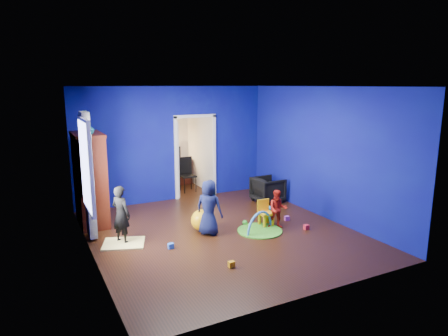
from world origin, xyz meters
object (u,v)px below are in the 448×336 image
armchair (268,190)px  study_desk (176,172)px  vase (89,129)px  hopper_ball (202,220)px  kid_chair (266,214)px  child_navy (209,207)px  crt_tv (92,177)px  folding_chair (188,175)px  tv_armoire (90,179)px  child_black (121,214)px  toddler_red (278,209)px  play_mat (260,231)px

armchair → study_desk: size_ratio=0.80×
vase → hopper_ball: size_ratio=0.50×
armchair → kid_chair: 1.79m
child_navy → vase: 2.86m
armchair → crt_tv: crt_tv is taller
armchair → vase: vase is taller
study_desk → hopper_ball: bearing=-102.9°
hopper_ball → kid_chair: bearing=-15.2°
vase → study_desk: bearing=44.7°
vase → kid_chair: bearing=-25.1°
child_navy → crt_tv: 2.62m
folding_chair → tv_armoire: bearing=-151.5°
child_black → child_navy: size_ratio=1.00×
tv_armoire → armchair: bearing=-4.5°
folding_chair → study_desk: bearing=90.0°
study_desk → toddler_red: bearing=-82.7°
play_mat → folding_chair: 3.60m
toddler_red → crt_tv: (-3.36, 2.02, 0.62)m
toddler_red → study_desk: size_ratio=0.92×
armchair → play_mat: (-1.30, -1.70, -0.31)m
toddler_red → study_desk: (-0.58, 4.51, -0.03)m
folding_chair → kid_chair: bearing=-82.8°
crt_tv → child_navy: bearing=-41.5°
child_navy → folding_chair: (0.85, 3.24, -0.10)m
toddler_red → study_desk: 4.54m
hopper_ball → kid_chair: 1.37m
hopper_ball → kid_chair: (1.33, -0.36, 0.03)m
child_navy → hopper_ball: size_ratio=2.52×
kid_chair → hopper_ball: bearing=165.2°
toddler_red → folding_chair: 3.59m
vase → folding_chair: size_ratio=0.24×
child_black → study_desk: size_ratio=1.26×
child_black → toddler_red: 3.15m
armchair → study_desk: study_desk is taller
armchair → tv_armoire: tv_armoire is taller
play_mat → armchair: bearing=52.6°
vase → tv_armoire: bearing=90.0°
tv_armoire → child_black: bearing=-76.7°
child_navy → play_mat: bearing=-149.8°
crt_tv → folding_chair: crt_tv is taller
armchair → play_mat: bearing=140.4°
toddler_red → folding_chair: size_ratio=0.88×
tv_armoire → study_desk: size_ratio=2.23×
child_black → crt_tv: 1.46m
armchair → toddler_red: 1.89m
folding_chair → play_mat: bearing=-87.9°
child_black → child_navy: bearing=-135.9°
toddler_red → vase: vase is taller
play_mat → child_black: bearing=165.4°
study_desk → folding_chair: (0.00, -0.96, 0.09)m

